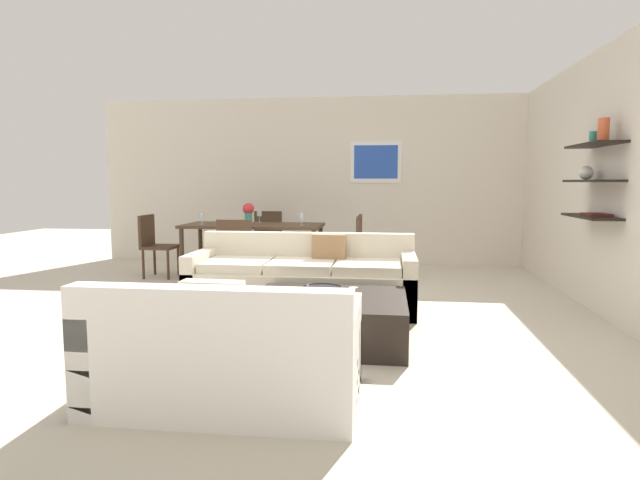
# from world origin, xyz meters

# --- Properties ---
(ground_plane) EXTENTS (18.00, 18.00, 0.00)m
(ground_plane) POSITION_xyz_m (0.00, 0.00, 0.00)
(ground_plane) COLOR beige
(back_wall_unit) EXTENTS (8.40, 0.09, 2.70)m
(back_wall_unit) POSITION_xyz_m (0.30, 3.53, 1.35)
(back_wall_unit) COLOR silver
(back_wall_unit) RESTS_ON ground
(right_wall_shelf_unit) EXTENTS (0.34, 8.20, 2.70)m
(right_wall_shelf_unit) POSITION_xyz_m (3.03, 0.60, 1.35)
(right_wall_shelf_unit) COLOR silver
(right_wall_shelf_unit) RESTS_ON ground
(sofa_beige) EXTENTS (2.35, 0.90, 0.78)m
(sofa_beige) POSITION_xyz_m (-0.00, 0.34, 0.29)
(sofa_beige) COLOR beige
(sofa_beige) RESTS_ON ground
(loveseat_white) EXTENTS (1.58, 0.90, 0.78)m
(loveseat_white) POSITION_xyz_m (-0.08, -2.11, 0.29)
(loveseat_white) COLOR white
(loveseat_white) RESTS_ON ground
(coffee_table) EXTENTS (1.30, 1.10, 0.38)m
(coffee_table) POSITION_xyz_m (0.39, -0.80, 0.19)
(coffee_table) COLOR black
(coffee_table) RESTS_ON ground
(decorative_bowl) EXTENTS (0.35, 0.35, 0.09)m
(decorative_bowl) POSITION_xyz_m (0.33, -0.78, 0.43)
(decorative_bowl) COLOR black
(decorative_bowl) RESTS_ON coffee_table
(candle_jar) EXTENTS (0.08, 0.08, 0.07)m
(candle_jar) POSITION_xyz_m (0.60, -0.71, 0.42)
(candle_jar) COLOR silver
(candle_jar) RESTS_ON coffee_table
(apple_on_coffee_table) EXTENTS (0.08, 0.08, 0.08)m
(apple_on_coffee_table) POSITION_xyz_m (0.19, -0.70, 0.42)
(apple_on_coffee_table) COLOR red
(apple_on_coffee_table) RESTS_ON coffee_table
(dining_table) EXTENTS (1.94, 0.85, 0.75)m
(dining_table) POSITION_xyz_m (-1.00, 2.11, 0.68)
(dining_table) COLOR #422D1E
(dining_table) RESTS_ON ground
(dining_chair_head) EXTENTS (0.44, 0.44, 0.88)m
(dining_chair_head) POSITION_xyz_m (-1.00, 2.95, 0.50)
(dining_chair_head) COLOR #422D1E
(dining_chair_head) RESTS_ON ground
(dining_chair_left_near) EXTENTS (0.44, 0.44, 0.88)m
(dining_chair_left_near) POSITION_xyz_m (-2.38, 1.92, 0.50)
(dining_chair_left_near) COLOR #422D1E
(dining_chair_left_near) RESTS_ON ground
(dining_chair_foot) EXTENTS (0.44, 0.44, 0.88)m
(dining_chair_foot) POSITION_xyz_m (-1.00, 1.28, 0.50)
(dining_chair_foot) COLOR #422D1E
(dining_chair_foot) RESTS_ON ground
(dining_chair_right_far) EXTENTS (0.44, 0.44, 0.88)m
(dining_chair_right_far) POSITION_xyz_m (0.38, 2.30, 0.50)
(dining_chair_right_far) COLOR #422D1E
(dining_chair_right_far) RESTS_ON ground
(dining_chair_right_near) EXTENTS (0.44, 0.44, 0.88)m
(dining_chair_right_near) POSITION_xyz_m (0.38, 1.92, 0.50)
(dining_chair_right_near) COLOR #422D1E
(dining_chair_right_near) RESTS_ON ground
(wine_glass_left_near) EXTENTS (0.07, 0.07, 0.17)m
(wine_glass_left_near) POSITION_xyz_m (-1.71, 2.01, 0.87)
(wine_glass_left_near) COLOR silver
(wine_glass_left_near) RESTS_ON dining_table
(wine_glass_right_near) EXTENTS (0.07, 0.07, 0.17)m
(wine_glass_right_near) POSITION_xyz_m (-0.29, 2.01, 0.87)
(wine_glass_right_near) COLOR silver
(wine_glass_right_near) RESTS_ON dining_table
(wine_glass_head) EXTENTS (0.07, 0.07, 0.17)m
(wine_glass_head) POSITION_xyz_m (-1.00, 2.48, 0.87)
(wine_glass_head) COLOR silver
(wine_glass_head) RESTS_ON dining_table
(centerpiece_vase) EXTENTS (0.16, 0.16, 0.30)m
(centerpiece_vase) POSITION_xyz_m (-1.07, 2.12, 0.93)
(centerpiece_vase) COLOR teal
(centerpiece_vase) RESTS_ON dining_table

